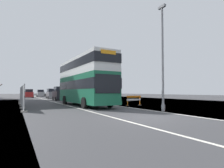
# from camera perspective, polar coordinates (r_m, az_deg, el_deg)

# --- Properties ---
(ground) EXTENTS (140.00, 280.00, 0.10)m
(ground) POSITION_cam_1_polar(r_m,az_deg,el_deg) (11.32, 11.98, -10.10)
(ground) COLOR #38383A
(double_decker_bus) EXTENTS (3.05, 11.11, 5.06)m
(double_decker_bus) POSITION_cam_1_polar(r_m,az_deg,el_deg) (19.91, -8.63, 1.11)
(double_decker_bus) COLOR #196042
(double_decker_bus) RESTS_ON ground
(lamppost_foreground) EXTENTS (0.29, 0.70, 8.23)m
(lamppost_foreground) POSITION_cam_1_polar(r_m,az_deg,el_deg) (14.78, 15.49, 7.04)
(lamppost_foreground) COLOR gray
(lamppost_foreground) RESTS_ON ground
(roadworks_barrier) EXTENTS (1.94, 0.70, 1.06)m
(roadworks_barrier) POSITION_cam_1_polar(r_m,az_deg,el_deg) (19.51, 6.81, -4.77)
(roadworks_barrier) COLOR orange
(roadworks_barrier) RESTS_ON ground
(construction_site_fence) EXTENTS (0.44, 13.80, 2.06)m
(construction_site_fence) POSITION_cam_1_polar(r_m,az_deg,el_deg) (21.35, -26.35, -3.49)
(construction_site_fence) COLOR #A8AAAD
(construction_site_fence) RESTS_ON ground
(car_oncoming_near) EXTENTS (1.99, 4.44, 2.37)m
(car_oncoming_near) POSITION_cam_1_polar(r_m,az_deg,el_deg) (33.50, -15.99, -2.96)
(car_oncoming_near) COLOR black
(car_oncoming_near) RESTS_ON ground
(car_receding_mid) EXTENTS (1.99, 4.37, 2.16)m
(car_receding_mid) POSITION_cam_1_polar(r_m,az_deg,el_deg) (42.89, -18.34, -2.91)
(car_receding_mid) COLOR slate
(car_receding_mid) RESTS_ON ground
(car_receding_far) EXTENTS (2.03, 3.90, 2.09)m
(car_receding_far) POSITION_cam_1_polar(r_m,az_deg,el_deg) (49.57, -24.49, -2.78)
(car_receding_far) COLOR maroon
(car_receding_far) RESTS_ON ground
(car_far_side) EXTENTS (2.03, 4.11, 2.08)m
(car_far_side) POSITION_cam_1_polar(r_m,az_deg,el_deg) (58.99, -21.41, -2.74)
(car_far_side) COLOR gray
(car_far_side) RESTS_ON ground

